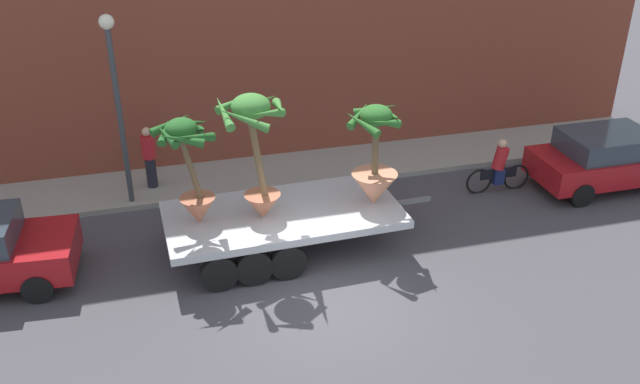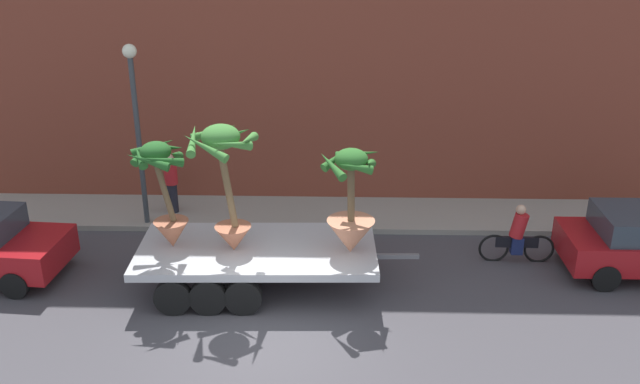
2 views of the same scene
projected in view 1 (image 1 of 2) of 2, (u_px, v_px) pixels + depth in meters
ground_plane at (326, 301)px, 14.31m from camera, size 60.00×60.00×0.00m
sidewalk at (268, 174)px, 19.49m from camera, size 24.00×2.20×0.15m
flatbed_trailer at (273, 221)px, 15.73m from camera, size 6.40×2.76×0.98m
potted_palm_rear at (374, 166)px, 15.57m from camera, size 1.40×1.43×2.42m
potted_palm_middle at (190, 170)px, 14.58m from camera, size 1.35×1.44×2.48m
potted_palm_front at (256, 149)px, 14.61m from camera, size 1.53×1.60×2.92m
cyclist at (499, 168)px, 18.42m from camera, size 1.84×0.35×1.54m
parked_car at (609, 158)px, 18.63m from camera, size 4.24×1.97×1.58m
pedestrian_near_gate at (149, 156)px, 18.21m from camera, size 0.36×0.36×1.71m
street_lamp at (116, 87)px, 16.47m from camera, size 0.36×0.36×4.83m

